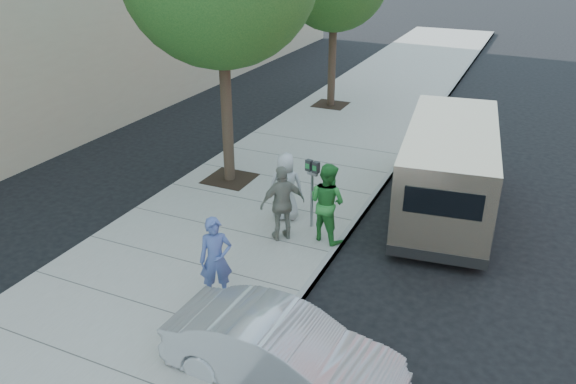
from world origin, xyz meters
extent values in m
plane|color=black|center=(0.00, 0.00, 0.00)|extent=(120.00, 120.00, 0.00)
cube|color=gray|center=(-1.00, 0.00, 0.07)|extent=(5.00, 60.00, 0.15)
cube|color=gray|center=(1.44, 0.00, 0.07)|extent=(0.12, 60.00, 0.16)
cube|color=black|center=(-2.30, 2.40, 0.15)|extent=(1.20, 1.20, 0.01)
cylinder|color=#38281E|center=(-2.30, 2.40, 2.13)|extent=(0.28, 0.28, 3.96)
cube|color=black|center=(-2.30, 10.00, 0.15)|extent=(1.20, 1.20, 0.01)
cylinder|color=#38281E|center=(-2.30, 10.00, 1.91)|extent=(0.28, 0.28, 3.52)
cylinder|color=gray|center=(0.65, 0.87, 0.77)|extent=(0.06, 0.06, 1.23)
cube|color=gray|center=(0.65, 0.87, 1.43)|extent=(0.25, 0.13, 0.09)
cube|color=#2D2D30|center=(0.56, 0.90, 1.58)|extent=(0.16, 0.14, 0.24)
cube|color=#2D2D30|center=(0.74, 0.85, 1.58)|extent=(0.16, 0.14, 0.24)
cube|color=beige|center=(3.15, 3.00, 1.16)|extent=(2.55, 5.41, 1.92)
cube|color=beige|center=(2.80, 5.82, 0.68)|extent=(1.83, 0.74, 0.82)
cube|color=black|center=(3.46, 0.40, 1.50)|extent=(1.44, 0.19, 0.53)
cylinder|color=black|center=(2.09, 4.60, 0.37)|extent=(0.34, 0.76, 0.73)
cylinder|color=black|center=(3.78, 4.81, 0.37)|extent=(0.34, 0.76, 0.73)
cylinder|color=black|center=(2.52, 1.08, 0.37)|extent=(0.34, 0.76, 0.73)
cylinder|color=black|center=(4.21, 1.29, 0.37)|extent=(0.34, 0.76, 0.73)
imported|color=#ABAEB2|center=(2.00, -3.57, 0.58)|extent=(3.57, 1.34, 1.17)
imported|color=#485B9A|center=(0.13, -2.28, 0.94)|extent=(0.69, 0.64, 1.58)
imported|color=#2B8434|center=(1.14, 0.49, 1.01)|extent=(0.99, 0.88, 1.71)
imported|color=#B5B6B8|center=(-0.03, 0.99, 0.93)|extent=(0.90, 0.75, 1.57)
imported|color=gray|center=(0.29, 0.12, 0.97)|extent=(0.97, 0.96, 1.65)
camera|label=1|loc=(4.69, -9.31, 6.11)|focal=35.00mm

